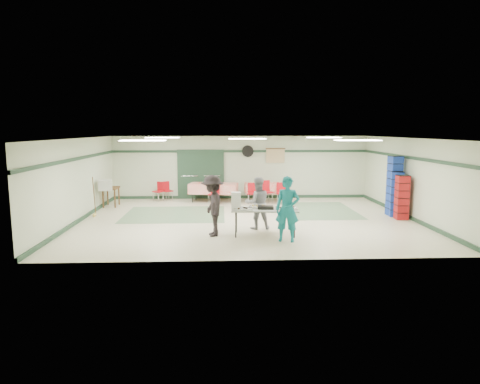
{
  "coord_description": "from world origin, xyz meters",
  "views": [
    {
      "loc": [
        -0.85,
        -13.98,
        2.99
      ],
      "look_at": [
        -0.24,
        -0.3,
        0.97
      ],
      "focal_mm": 32.0,
      "sensor_mm": 36.0,
      "label": 1
    }
  ],
  "objects_px": {
    "crate_stack_red": "(402,197)",
    "office_printer": "(105,185)",
    "volunteer_teal": "(287,209)",
    "chair_loose_b": "(159,189)",
    "chair_c": "(281,191)",
    "broom": "(94,196)",
    "volunteer_grey": "(257,203)",
    "serving_table": "(265,210)",
    "dining_table_a": "(266,188)",
    "crate_stack_blue_b": "(396,194)",
    "volunteer_dark": "(212,206)",
    "chair_loose_a": "(166,189)",
    "chair_b": "(252,191)",
    "chair_a": "(266,190)",
    "dining_table_b": "(213,188)",
    "chair_d": "(214,192)",
    "printer_table": "(111,190)",
    "crate_stack_blue_a": "(394,186)"
  },
  "relations": [
    {
      "from": "volunteer_grey",
      "to": "crate_stack_blue_b",
      "type": "relative_size",
      "value": 1.0
    },
    {
      "from": "volunteer_teal",
      "to": "volunteer_grey",
      "type": "xyz_separation_m",
      "value": [
        -0.68,
        1.49,
        -0.09
      ]
    },
    {
      "from": "dining_table_a",
      "to": "chair_c",
      "type": "relative_size",
      "value": 2.09
    },
    {
      "from": "crate_stack_blue_a",
      "to": "broom",
      "type": "distance_m",
      "value": 10.39
    },
    {
      "from": "crate_stack_blue_a",
      "to": "dining_table_b",
      "type": "bearing_deg",
      "value": 153.45
    },
    {
      "from": "serving_table",
      "to": "chair_loose_b",
      "type": "xyz_separation_m",
      "value": [
        -3.82,
        6.03,
        -0.23
      ]
    },
    {
      "from": "volunteer_teal",
      "to": "crate_stack_blue_a",
      "type": "xyz_separation_m",
      "value": [
        4.24,
        3.3,
        0.16
      ]
    },
    {
      "from": "crate_stack_blue_b",
      "to": "volunteer_dark",
      "type": "bearing_deg",
      "value": -158.97
    },
    {
      "from": "volunteer_teal",
      "to": "broom",
      "type": "distance_m",
      "value": 7.12
    },
    {
      "from": "chair_d",
      "to": "chair_loose_a",
      "type": "relative_size",
      "value": 1.01
    },
    {
      "from": "dining_table_b",
      "to": "chair_loose_a",
      "type": "bearing_deg",
      "value": 176.71
    },
    {
      "from": "crate_stack_blue_a",
      "to": "chair_loose_b",
      "type": "bearing_deg",
      "value": 158.26
    },
    {
      "from": "chair_c",
      "to": "broom",
      "type": "height_order",
      "value": "broom"
    },
    {
      "from": "dining_table_b",
      "to": "printer_table",
      "type": "distance_m",
      "value": 4.08
    },
    {
      "from": "volunteer_teal",
      "to": "broom",
      "type": "bearing_deg",
      "value": 164.64
    },
    {
      "from": "broom",
      "to": "chair_c",
      "type": "bearing_deg",
      "value": 6.77
    },
    {
      "from": "dining_table_a",
      "to": "crate_stack_blue_b",
      "type": "height_order",
      "value": "crate_stack_blue_b"
    },
    {
      "from": "volunteer_teal",
      "to": "crate_stack_red",
      "type": "xyz_separation_m",
      "value": [
        4.24,
        2.63,
        -0.13
      ]
    },
    {
      "from": "dining_table_a",
      "to": "chair_c",
      "type": "height_order",
      "value": "chair_c"
    },
    {
      "from": "volunteer_grey",
      "to": "chair_c",
      "type": "height_order",
      "value": "volunteer_grey"
    },
    {
      "from": "chair_d",
      "to": "office_printer",
      "type": "relative_size",
      "value": 1.68
    },
    {
      "from": "volunteer_teal",
      "to": "chair_loose_b",
      "type": "relative_size",
      "value": 2.18
    },
    {
      "from": "chair_a",
      "to": "crate_stack_red",
      "type": "relative_size",
      "value": 0.63
    },
    {
      "from": "volunteer_dark",
      "to": "chair_loose_a",
      "type": "bearing_deg",
      "value": -171.26
    },
    {
      "from": "chair_b",
      "to": "crate_stack_blue_b",
      "type": "distance_m",
      "value": 5.51
    },
    {
      "from": "serving_table",
      "to": "crate_stack_red",
      "type": "height_order",
      "value": "crate_stack_red"
    },
    {
      "from": "chair_a",
      "to": "crate_stack_blue_a",
      "type": "relative_size",
      "value": 0.45
    },
    {
      "from": "volunteer_dark",
      "to": "chair_loose_b",
      "type": "height_order",
      "value": "volunteer_dark"
    },
    {
      "from": "dining_table_a",
      "to": "office_printer",
      "type": "bearing_deg",
      "value": -166.54
    },
    {
      "from": "chair_loose_b",
      "to": "broom",
      "type": "height_order",
      "value": "broom"
    },
    {
      "from": "serving_table",
      "to": "office_printer",
      "type": "relative_size",
      "value": 4.02
    },
    {
      "from": "crate_stack_red",
      "to": "office_printer",
      "type": "bearing_deg",
      "value": 168.2
    },
    {
      "from": "office_printer",
      "to": "chair_d",
      "type": "bearing_deg",
      "value": 2.61
    },
    {
      "from": "chair_b",
      "to": "printer_table",
      "type": "height_order",
      "value": "chair_b"
    },
    {
      "from": "dining_table_a",
      "to": "chair_b",
      "type": "relative_size",
      "value": 2.13
    },
    {
      "from": "serving_table",
      "to": "volunteer_dark",
      "type": "relative_size",
      "value": 1.12
    },
    {
      "from": "crate_stack_blue_b",
      "to": "broom",
      "type": "distance_m",
      "value": 10.39
    },
    {
      "from": "chair_loose_a",
      "to": "office_printer",
      "type": "relative_size",
      "value": 1.66
    },
    {
      "from": "chair_c",
      "to": "crate_stack_blue_a",
      "type": "height_order",
      "value": "crate_stack_blue_a"
    },
    {
      "from": "volunteer_dark",
      "to": "chair_b",
      "type": "distance_m",
      "value": 5.42
    },
    {
      "from": "chair_c",
      "to": "broom",
      "type": "distance_m",
      "value": 7.19
    },
    {
      "from": "volunteer_grey",
      "to": "broom",
      "type": "bearing_deg",
      "value": -28.53
    },
    {
      "from": "chair_b",
      "to": "crate_stack_red",
      "type": "bearing_deg",
      "value": -28.2
    },
    {
      "from": "serving_table",
      "to": "dining_table_b",
      "type": "xyz_separation_m",
      "value": [
        -1.55,
        5.77,
        -0.15
      ]
    },
    {
      "from": "chair_b",
      "to": "chair_loose_a",
      "type": "distance_m",
      "value": 3.72
    },
    {
      "from": "volunteer_teal",
      "to": "volunteer_dark",
      "type": "relative_size",
      "value": 1.02
    },
    {
      "from": "volunteer_grey",
      "to": "dining_table_b",
      "type": "height_order",
      "value": "volunteer_grey"
    },
    {
      "from": "dining_table_a",
      "to": "crate_stack_red",
      "type": "relative_size",
      "value": 1.2
    },
    {
      "from": "chair_a",
      "to": "chair_b",
      "type": "relative_size",
      "value": 1.12
    },
    {
      "from": "volunteer_teal",
      "to": "chair_b",
      "type": "height_order",
      "value": "volunteer_teal"
    }
  ]
}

